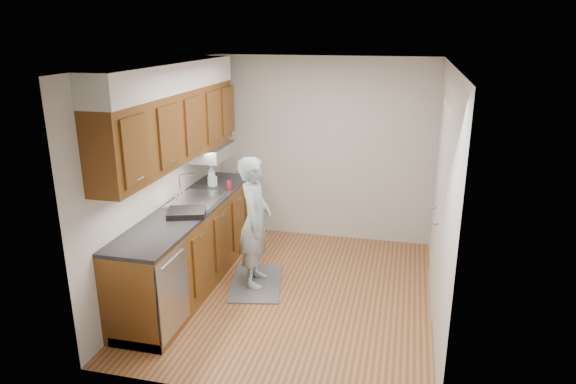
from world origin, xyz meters
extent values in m
plane|color=#99663A|center=(0.00, 0.00, 0.00)|extent=(3.50, 3.50, 0.00)
plane|color=white|center=(0.00, 0.00, 2.50)|extent=(3.50, 3.50, 0.00)
cube|color=#B8B4AC|center=(-1.50, 0.00, 1.25)|extent=(0.02, 3.50, 2.50)
cube|color=#B8B4AC|center=(1.50, 0.00, 1.25)|extent=(0.02, 3.50, 2.50)
cube|color=#B8B4AC|center=(0.00, 1.75, 1.25)|extent=(3.00, 0.02, 2.50)
cube|color=brown|center=(-1.20, 0.00, 0.45)|extent=(0.60, 2.80, 0.90)
cube|color=black|center=(-1.21, 0.00, 0.92)|extent=(0.63, 2.80, 0.04)
cube|color=#B2B2B7|center=(-1.20, 0.20, 0.89)|extent=(0.48, 0.68, 0.14)
cube|color=#B2B2B7|center=(-1.20, 0.20, 0.94)|extent=(0.52, 0.72, 0.01)
cube|color=#B2B2B7|center=(-0.91, -1.10, 0.47)|extent=(0.03, 0.60, 0.80)
cube|color=brown|center=(-1.33, 0.00, 1.83)|extent=(0.33, 2.80, 0.75)
cube|color=silver|center=(-1.33, 0.00, 2.35)|extent=(0.35, 2.80, 0.30)
cube|color=#A5A5AA|center=(-1.27, 0.85, 1.37)|extent=(0.46, 0.75, 0.16)
cube|color=silver|center=(1.49, 0.30, 1.02)|extent=(0.02, 1.22, 2.05)
cube|color=#5D5D5F|center=(-0.47, 0.12, 0.01)|extent=(0.74, 1.05, 0.02)
imported|color=#8EA3AD|center=(-0.47, 0.12, 0.87)|extent=(0.47, 0.65, 1.70)
imported|color=white|center=(-1.24, 0.79, 1.08)|extent=(0.12, 0.12, 0.27)
imported|color=white|center=(-1.22, 0.77, 1.03)|extent=(0.11, 0.11, 0.19)
cylinder|color=#BA203B|center=(-0.97, 0.68, 1.00)|extent=(0.07, 0.07, 0.11)
cube|color=black|center=(-1.10, -0.29, 0.97)|extent=(0.47, 0.44, 0.06)
camera|label=1|loc=(1.13, -5.01, 2.83)|focal=32.00mm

